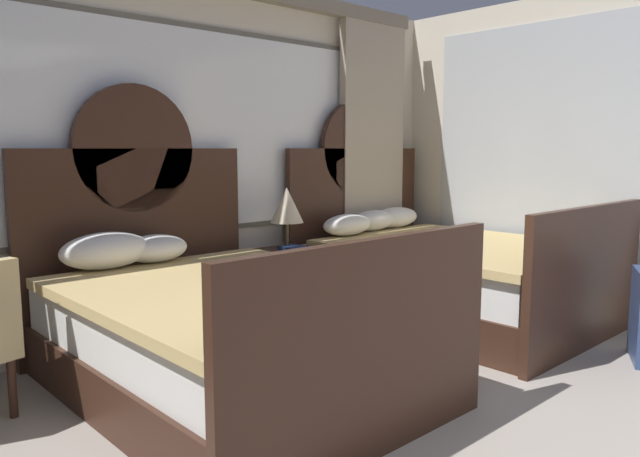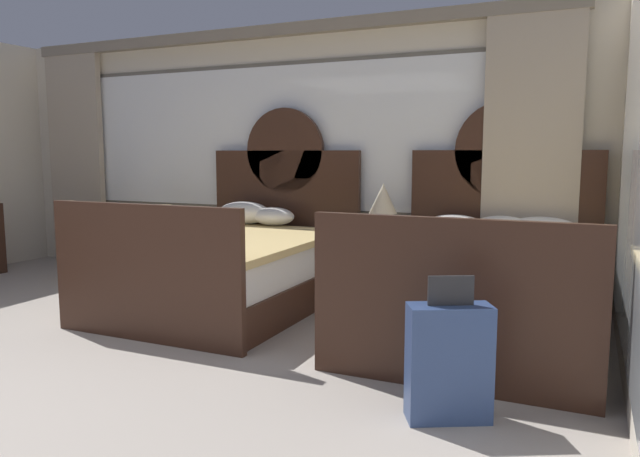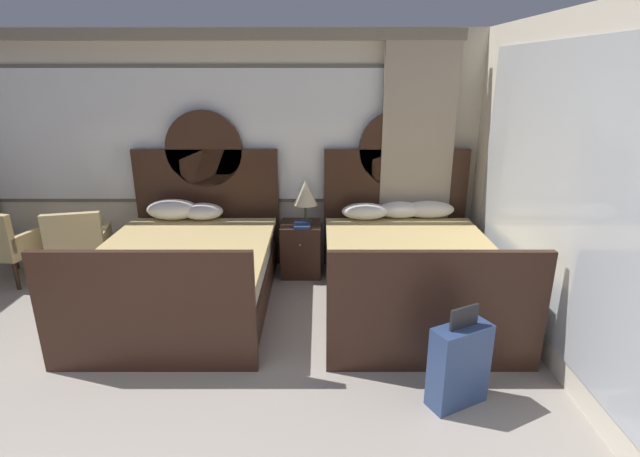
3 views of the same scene
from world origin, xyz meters
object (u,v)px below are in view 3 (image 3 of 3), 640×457
at_px(bed_near_mirror, 410,268).
at_px(nightstand_between_beds, 302,249).
at_px(armchair_by_window_left, 81,242).
at_px(suitcase_on_floor, 460,365).
at_px(table_lamp_on_nightstand, 307,193).
at_px(book_on_nightstand, 304,225).
at_px(bed_near_window, 188,268).
at_px(armchair_by_window_centre, 7,242).

distance_m(bed_near_mirror, nightstand_between_beds, 1.33).
relative_size(armchair_by_window_left, suitcase_on_floor, 1.11).
xyz_separation_m(table_lamp_on_nightstand, book_on_nightstand, (-0.03, -0.15, -0.32)).
relative_size(table_lamp_on_nightstand, suitcase_on_floor, 0.64).
bearing_deg(nightstand_between_beds, suitcase_on_floor, -62.47).
height_order(bed_near_window, book_on_nightstand, bed_near_window).
bearing_deg(armchair_by_window_left, nightstand_between_beds, 5.53).
bearing_deg(bed_near_window, table_lamp_on_nightstand, 34.65).
height_order(armchair_by_window_left, armchair_by_window_centre, same).
bearing_deg(armchair_by_window_centre, suitcase_on_floor, -24.85).
xyz_separation_m(bed_near_mirror, book_on_nightstand, (-1.08, 0.65, 0.24)).
bearing_deg(armchair_by_window_left, bed_near_window, -21.14).
height_order(nightstand_between_beds, book_on_nightstand, book_on_nightstand).
height_order(book_on_nightstand, armchair_by_window_centre, armchair_by_window_centre).
relative_size(bed_near_mirror, book_on_nightstand, 8.73).
bearing_deg(armchair_by_window_left, armchair_by_window_centre, -179.98).
relative_size(nightstand_between_beds, table_lamp_on_nightstand, 1.24).
height_order(bed_near_window, table_lamp_on_nightstand, bed_near_window).
bearing_deg(book_on_nightstand, armchair_by_window_left, -176.61).
xyz_separation_m(nightstand_between_beds, armchair_by_window_left, (-2.43, -0.23, 0.16)).
height_order(bed_near_mirror, suitcase_on_floor, bed_near_mirror).
height_order(book_on_nightstand, suitcase_on_floor, suitcase_on_floor).
xyz_separation_m(bed_near_window, armchair_by_window_left, (-1.31, 0.51, 0.09)).
bearing_deg(nightstand_between_beds, armchair_by_window_left, -174.47).
distance_m(nightstand_between_beds, book_on_nightstand, 0.33).
bearing_deg(armchair_by_window_left, bed_near_mirror, -8.12).
bearing_deg(armchair_by_window_centre, nightstand_between_beds, 4.15).
bearing_deg(book_on_nightstand, bed_near_window, -150.11).
distance_m(nightstand_between_beds, suitcase_on_floor, 2.58).
distance_m(nightstand_between_beds, table_lamp_on_nightstand, 0.65).
height_order(table_lamp_on_nightstand, suitcase_on_floor, table_lamp_on_nightstand).
relative_size(bed_near_window, suitcase_on_floor, 2.98).
bearing_deg(bed_near_mirror, armchair_by_window_centre, 173.39).
distance_m(bed_near_mirror, book_on_nightstand, 1.29).
distance_m(table_lamp_on_nightstand, suitcase_on_floor, 2.69).
bearing_deg(suitcase_on_floor, bed_near_window, 146.16).
xyz_separation_m(armchair_by_window_centre, suitcase_on_floor, (4.43, -2.05, -0.15)).
distance_m(armchair_by_window_centre, suitcase_on_floor, 4.89).
height_order(bed_near_window, armchair_by_window_left, bed_near_window).
distance_m(bed_near_window, armchair_by_window_centre, 2.19).
bearing_deg(suitcase_on_floor, armchair_by_window_centre, 155.15).
xyz_separation_m(book_on_nightstand, armchair_by_window_centre, (-3.26, -0.15, -0.16)).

